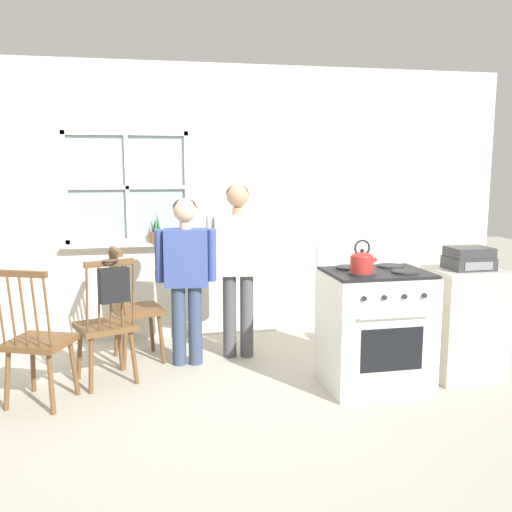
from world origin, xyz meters
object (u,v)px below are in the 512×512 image
at_px(side_counter, 464,323).
at_px(chair_by_window, 106,327).
at_px(person_elderly_left, 186,266).
at_px(chair_near_wall, 135,310).
at_px(person_teen_center, 238,254).
at_px(stereo, 469,258).
at_px(stove, 374,327).
at_px(kettle, 362,261).
at_px(potted_plant, 156,234).
at_px(chair_center_cluster, 38,343).
at_px(handbag, 114,284).

bearing_deg(side_counter, chair_by_window, 171.21).
bearing_deg(person_elderly_left, chair_near_wall, 161.40).
bearing_deg(person_teen_center, chair_near_wall, -175.95).
bearing_deg(person_elderly_left, stereo, -14.10).
xyz_separation_m(stove, side_counter, (0.80, 0.04, -0.02)).
relative_size(kettle, potted_plant, 0.80).
bearing_deg(chair_center_cluster, side_counter, -159.35).
distance_m(person_teen_center, kettle, 1.27).
bearing_deg(person_teen_center, side_counter, -17.27).
distance_m(chair_by_window, person_elderly_left, 0.84).
bearing_deg(kettle, potted_plant, 130.30).
relative_size(chair_near_wall, person_elderly_left, 0.70).
bearing_deg(stove, kettle, -142.90).
relative_size(chair_near_wall, side_counter, 1.13).
xyz_separation_m(person_teen_center, handbag, (-1.05, -0.63, -0.10)).
xyz_separation_m(chair_center_cluster, side_counter, (3.32, -0.12, -0.01)).
bearing_deg(side_counter, handbag, 175.41).
relative_size(chair_by_window, stereo, 3.00).
xyz_separation_m(kettle, handbag, (-1.80, 0.40, -0.18)).
bearing_deg(chair_near_wall, handbag, 155.52).
xyz_separation_m(person_teen_center, stove, (0.92, -0.90, -0.47)).
height_order(handbag, stereo, stereo).
distance_m(chair_near_wall, kettle, 2.07).
relative_size(chair_center_cluster, stereo, 3.00).
xyz_separation_m(chair_by_window, chair_near_wall, (0.23, 0.49, 0.00)).
xyz_separation_m(person_elderly_left, stereo, (2.20, -0.76, 0.11)).
bearing_deg(kettle, handbag, 167.56).
bearing_deg(potted_plant, handbag, -105.71).
bearing_deg(person_teen_center, potted_plant, 144.92).
bearing_deg(chair_near_wall, side_counter, -122.45).
bearing_deg(stove, person_elderly_left, 150.66).
distance_m(handbag, stereo, 2.79).
xyz_separation_m(chair_center_cluster, potted_plant, (0.91, 1.41, 0.60)).
height_order(stove, handbag, stove).
bearing_deg(chair_by_window, potted_plant, -132.92).
relative_size(person_elderly_left, potted_plant, 4.70).
xyz_separation_m(chair_by_window, handbag, (0.08, -0.22, 0.39)).
distance_m(potted_plant, handbag, 1.37).
bearing_deg(person_elderly_left, person_teen_center, 18.40).
xyz_separation_m(chair_near_wall, handbag, (-0.14, -0.71, 0.39)).
relative_size(chair_center_cluster, side_counter, 1.13).
bearing_deg(chair_center_cluster, kettle, -164.41).
bearing_deg(chair_near_wall, person_teen_center, -107.95).
bearing_deg(chair_near_wall, chair_by_window, 142.28).
xyz_separation_m(chair_near_wall, stereo, (2.63, -0.95, 0.53)).
height_order(chair_center_cluster, side_counter, chair_center_cluster).
relative_size(person_elderly_left, stove, 1.34).
distance_m(chair_by_window, potted_plant, 1.31).
bearing_deg(side_counter, person_elderly_left, 161.35).
distance_m(person_teen_center, stereo, 1.93).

